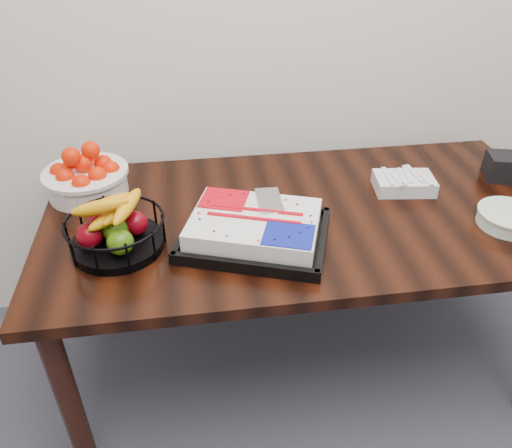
{
  "coord_description": "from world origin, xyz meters",
  "views": [
    {
      "loc": [
        -0.38,
        0.59,
        1.69
      ],
      "look_at": [
        -0.2,
        1.83,
        0.83
      ],
      "focal_mm": 35.0,
      "sensor_mm": 36.0,
      "label": 1
    }
  ],
  "objects": [
    {
      "name": "table",
      "position": [
        0.0,
        2.0,
        0.66
      ],
      "size": [
        1.8,
        0.9,
        0.75
      ],
      "color": "black",
      "rests_on": "ground"
    },
    {
      "name": "cake_tray",
      "position": [
        -0.2,
        1.86,
        0.79
      ],
      "size": [
        0.54,
        0.48,
        0.09
      ],
      "color": "black",
      "rests_on": "table"
    },
    {
      "name": "tangerine_bowl",
      "position": [
        -0.76,
        2.23,
        0.83
      ],
      "size": [
        0.3,
        0.3,
        0.19
      ],
      "color": "white",
      "rests_on": "table"
    },
    {
      "name": "fruit_basket",
      "position": [
        -0.63,
        1.88,
        0.82
      ],
      "size": [
        0.3,
        0.3,
        0.16
      ],
      "color": "black",
      "rests_on": "table"
    },
    {
      "name": "plate_stack",
      "position": [
        0.64,
        1.82,
        0.78
      ],
      "size": [
        0.21,
        0.21,
        0.05
      ],
      "color": "white",
      "rests_on": "table"
    },
    {
      "name": "fork_bag",
      "position": [
        0.39,
        2.09,
        0.78
      ],
      "size": [
        0.23,
        0.16,
        0.06
      ],
      "color": "silver",
      "rests_on": "table"
    },
    {
      "name": "napkin_box",
      "position": [
        0.8,
        2.12,
        0.8
      ],
      "size": [
        0.16,
        0.14,
        0.09
      ],
      "primitive_type": "cube",
      "rotation": [
        0.0,
        0.0,
        -0.26
      ],
      "color": "black",
      "rests_on": "table"
    }
  ]
}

